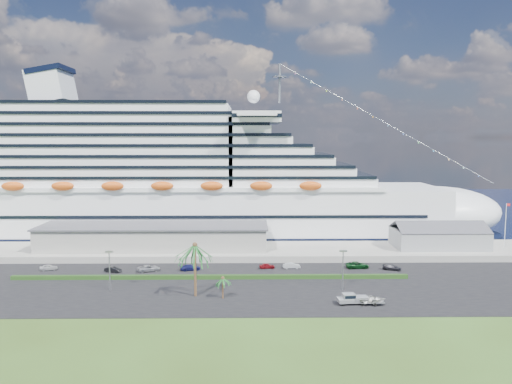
{
  "coord_description": "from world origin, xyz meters",
  "views": [
    {
      "loc": [
        0.84,
        -92.21,
        31.4
      ],
      "look_at": [
        2.33,
        30.0,
        18.05
      ],
      "focal_mm": 35.0,
      "sensor_mm": 36.0,
      "label": 1
    }
  ],
  "objects_px": {
    "parked_car_3": "(190,267)",
    "cruise_ship": "(179,185)",
    "pickup_truck": "(352,298)",
    "boat_trailer": "(372,299)"
  },
  "relations": [
    {
      "from": "parked_car_3",
      "to": "boat_trailer",
      "type": "xyz_separation_m",
      "value": [
        37.06,
        -25.1,
        0.4
      ]
    },
    {
      "from": "pickup_truck",
      "to": "boat_trailer",
      "type": "xyz_separation_m",
      "value": [
        3.64,
        -0.52,
        -0.01
      ]
    },
    {
      "from": "cruise_ship",
      "to": "parked_car_3",
      "type": "height_order",
      "value": "cruise_ship"
    },
    {
      "from": "pickup_truck",
      "to": "cruise_ship",
      "type": "bearing_deg",
      "value": 122.56
    },
    {
      "from": "cruise_ship",
      "to": "pickup_truck",
      "type": "xyz_separation_m",
      "value": [
        41.63,
        -65.19,
        -15.47
      ]
    },
    {
      "from": "cruise_ship",
      "to": "pickup_truck",
      "type": "relative_size",
      "value": 32.45
    },
    {
      "from": "cruise_ship",
      "to": "parked_car_3",
      "type": "distance_m",
      "value": 44.37
    },
    {
      "from": "parked_car_3",
      "to": "cruise_ship",
      "type": "bearing_deg",
      "value": -0.99
    },
    {
      "from": "cruise_ship",
      "to": "parked_car_3",
      "type": "xyz_separation_m",
      "value": [
        8.21,
        -40.61,
        -15.88
      ]
    },
    {
      "from": "pickup_truck",
      "to": "parked_car_3",
      "type": "bearing_deg",
      "value": 143.67
    }
  ]
}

